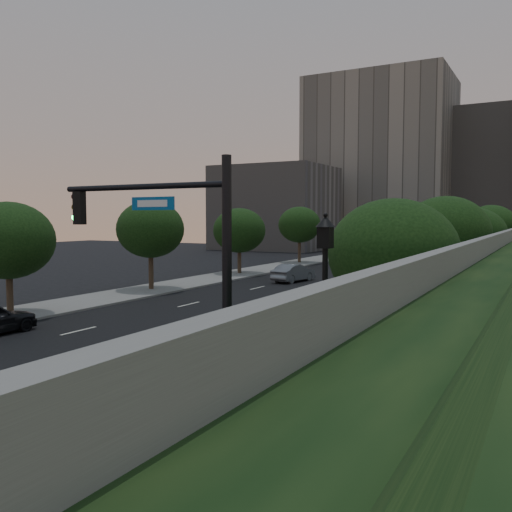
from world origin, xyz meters
The scene contains 26 objects.
ground centered at (0.00, 0.00, 0.00)m, with size 160.00×160.00×0.00m, color black.
road_surface centered at (0.00, 30.00, 0.01)m, with size 16.00×140.00×0.02m, color black.
sidewalk_right centered at (10.25, 30.00, 0.07)m, with size 4.50×140.00×0.15m, color slate.
sidewalk_left centered at (-10.25, 30.00, 0.07)m, with size 4.50×140.00×0.15m, color slate.
office_block_left centered at (-14.00, 92.00, 16.00)m, with size 26.00×20.00×32.00m, color gray.
office_block_mid centered at (6.00, 102.00, 13.00)m, with size 22.00×18.00×26.00m, color gray.
office_block_filler centered at (-26.00, 70.00, 7.00)m, with size 18.00×16.00×14.00m, color gray.
tree_right_a centered at (10.30, 8.00, 4.02)m, with size 5.20×5.20×6.24m.
tree_right_b centered at (10.30, 20.00, 4.52)m, with size 5.20×5.20×6.74m.
tree_right_c centered at (10.30, 33.00, 4.02)m, with size 5.20×5.20×6.24m.
tree_right_d centered at (10.30, 47.00, 4.52)m, with size 5.20×5.20×6.74m.
tree_right_e centered at (10.30, 62.00, 4.02)m, with size 5.20×5.20×6.24m.
tree_left_a centered at (-10.30, 6.00, 4.21)m, with size 5.00×5.00×6.34m.
tree_left_b centered at (-10.30, 18.00, 4.58)m, with size 5.00×5.00×6.71m.
tree_left_c centered at (-10.30, 31.00, 4.21)m, with size 5.00×5.00×6.34m.
tree_left_d centered at (-10.30, 45.00, 4.58)m, with size 5.00×5.00×6.71m.
traffic_signal_mast centered at (7.71, -2.13, 3.67)m, with size 5.68×0.56×7.00m.
street_lamp centered at (9.49, 2.71, 2.63)m, with size 0.64×0.64×5.62m.
pedestrian_signal centered at (8.70, -3.32, 1.57)m, with size 0.30×0.33×2.50m.
sedan_mid_left centered at (-3.30, 28.13, 0.76)m, with size 1.61×4.62×1.52m, color slate.
sedan_far_left centered at (-5.19, 49.96, 0.80)m, with size 2.66×5.76×1.60m, color black.
sedan_near_right centered at (3.90, 14.49, 0.70)m, with size 1.95×4.80×1.39m, color black.
sedan_far_right centered at (5.78, 31.05, 0.74)m, with size 1.76×4.37×1.49m, color #4F5256.
pedestrian_a centered at (9.88, 4.59, 1.08)m, with size 0.68×0.45×1.86m, color black.
pedestrian_b centered at (11.24, 11.70, 1.05)m, with size 0.88×0.68×1.80m, color black.
pedestrian_c centered at (10.32, 10.39, 0.96)m, with size 0.95×0.39×1.62m, color black.
Camera 1 is at (15.81, -13.44, 5.49)m, focal length 38.00 mm.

